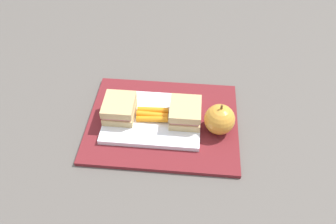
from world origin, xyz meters
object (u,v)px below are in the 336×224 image
sandwich_half_left (119,108)px  apple (220,119)px  food_tray (153,118)px  carrot_sticks_bundle (152,115)px  sandwich_half_right (185,113)px

sandwich_half_left → apple: 0.24m
food_tray → carrot_sticks_bundle: (0.00, 0.00, 0.01)m
food_tray → apple: apple is taller
food_tray → carrot_sticks_bundle: size_ratio=2.97×
food_tray → apple: size_ratio=2.80×
carrot_sticks_bundle → apple: 0.16m
apple → sandwich_half_left: bearing=176.2°
sandwich_half_right → carrot_sticks_bundle: size_ratio=1.03×
sandwich_half_left → carrot_sticks_bundle: 0.08m
sandwich_half_left → food_tray: bearing=0.0°
food_tray → sandwich_half_right: bearing=0.0°
sandwich_half_left → sandwich_half_right: 0.16m
apple → carrot_sticks_bundle: bearing=174.2°
sandwich_half_left → carrot_sticks_bundle: bearing=0.2°
food_tray → sandwich_half_left: sandwich_half_left is taller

